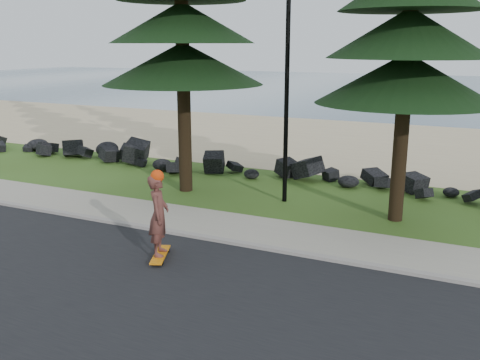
% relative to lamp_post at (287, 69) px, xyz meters
% --- Properties ---
extents(ground, '(160.00, 160.00, 0.00)m').
position_rel_lamp_post_xyz_m(ground, '(0.00, -3.20, -4.13)').
color(ground, '#3B5A1C').
rests_on(ground, ground).
extents(road, '(160.00, 7.00, 0.02)m').
position_rel_lamp_post_xyz_m(road, '(0.00, -7.70, -4.12)').
color(road, black).
rests_on(road, ground).
extents(kerb, '(160.00, 0.20, 0.10)m').
position_rel_lamp_post_xyz_m(kerb, '(0.00, -4.10, -4.08)').
color(kerb, gray).
rests_on(kerb, ground).
extents(sidewalk, '(160.00, 2.00, 0.08)m').
position_rel_lamp_post_xyz_m(sidewalk, '(0.00, -3.00, -4.09)').
color(sidewalk, gray).
rests_on(sidewalk, ground).
extents(beach_sand, '(160.00, 15.00, 0.01)m').
position_rel_lamp_post_xyz_m(beach_sand, '(0.00, 11.30, -4.13)').
color(beach_sand, tan).
rests_on(beach_sand, ground).
extents(ocean, '(160.00, 58.00, 0.01)m').
position_rel_lamp_post_xyz_m(ocean, '(0.00, 47.80, -4.13)').
color(ocean, '#3A586F').
rests_on(ocean, ground).
extents(seawall_boulders, '(60.00, 2.40, 1.10)m').
position_rel_lamp_post_xyz_m(seawall_boulders, '(0.00, 2.40, -4.13)').
color(seawall_boulders, black).
rests_on(seawall_boulders, ground).
extents(lamp_post, '(0.25, 0.14, 8.14)m').
position_rel_lamp_post_xyz_m(lamp_post, '(0.00, 0.00, 0.00)').
color(lamp_post, black).
rests_on(lamp_post, ground).
extents(skateboarder, '(0.69, 1.16, 2.11)m').
position_rel_lamp_post_xyz_m(skateboarder, '(-0.95, -5.65, -3.07)').
color(skateboarder, orange).
rests_on(skateboarder, ground).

